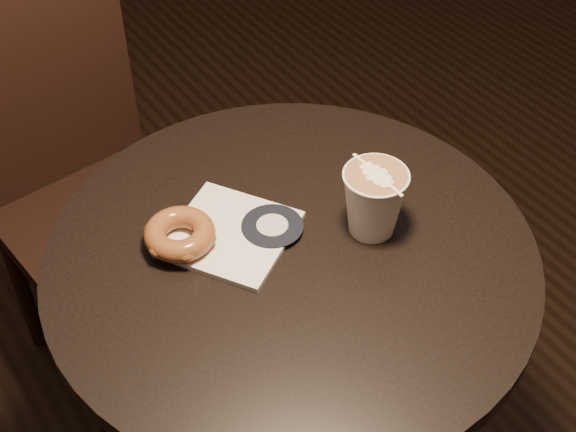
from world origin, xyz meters
The scene contains 5 objects.
cafe_table centered at (0.00, 0.00, 0.55)m, with size 0.70×0.70×0.75m.
chair centered at (-0.10, 0.62, 0.53)m, with size 0.42×0.42×0.96m.
pastry_bag centered at (-0.06, 0.07, 0.75)m, with size 0.16×0.16×0.01m, color white.
doughnut centered at (-0.12, 0.09, 0.77)m, with size 0.10×0.10×0.03m, color brown.
latte_cup centered at (0.12, -0.03, 0.80)m, with size 0.09×0.09×0.10m, color white, non-canonical shape.
Camera 1 is at (-0.44, -0.64, 1.57)m, focal length 50.00 mm.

